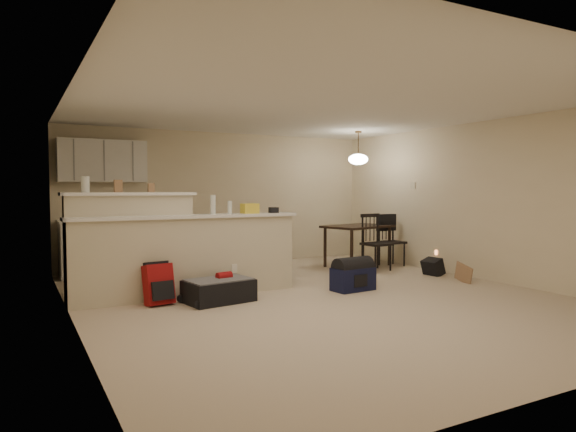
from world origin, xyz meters
TOP-DOWN VIEW (x-y plane):
  - room at (0.00, 0.00)m, footprint 7.00×7.02m
  - breakfast_bar at (-1.76, 0.98)m, footprint 3.08×0.58m
  - upper_cabinets at (-2.20, 3.32)m, footprint 1.40×0.34m
  - kitchen_counter at (-2.00, 3.19)m, footprint 1.80×0.60m
  - thermostat at (2.98, 1.55)m, footprint 0.02×0.12m
  - jar at (-2.74, 1.12)m, footprint 0.10×0.10m
  - cereal_box at (-2.34, 1.12)m, footprint 0.10×0.07m
  - small_box at (-1.93, 1.12)m, footprint 0.08×0.06m
  - bottle_a at (-1.15, 0.90)m, footprint 0.07×0.07m
  - bottle_b at (-0.90, 0.90)m, footprint 0.06×0.06m
  - bag_lump at (-0.60, 0.90)m, footprint 0.22×0.18m
  - pouch at (-0.23, 0.90)m, footprint 0.12×0.10m
  - dining_table at (2.09, 2.03)m, footprint 1.37×1.06m
  - pendant_lamp at (2.09, 2.03)m, footprint 0.36×0.36m
  - dining_chair_near at (2.08, 1.46)m, footprint 0.46×0.44m
  - dining_chair_far at (2.68, 1.77)m, footprint 0.42×0.40m
  - suitcase at (-1.26, 0.40)m, footprint 0.90×0.66m
  - red_backpack at (-1.97, 0.61)m, footprint 0.36×0.25m
  - navy_duffel at (0.67, 0.20)m, footprint 0.62×0.37m
  - black_daypack at (2.59, 0.61)m, footprint 0.24×0.32m
  - cardboard_sheet at (2.52, -0.11)m, footprint 0.07×0.36m

SIDE VIEW (x-z plane):
  - black_daypack at x=2.59m, z-range 0.00..0.27m
  - suitcase at x=-1.26m, z-range 0.00..0.28m
  - cardboard_sheet at x=2.52m, z-range 0.00..0.28m
  - navy_duffel at x=0.67m, z-range 0.00..0.32m
  - red_backpack at x=-1.97m, z-range 0.00..0.50m
  - kitchen_counter at x=-2.00m, z-range 0.00..0.90m
  - dining_chair_far at x=2.68m, z-range 0.00..0.94m
  - dining_chair_near at x=2.08m, z-range 0.00..0.99m
  - breakfast_bar at x=-1.76m, z-range -0.09..1.30m
  - dining_table at x=2.09m, z-range 0.29..1.05m
  - pouch at x=-0.23m, z-range 1.09..1.17m
  - bag_lump at x=-0.60m, z-range 1.09..1.23m
  - bottle_b at x=-0.90m, z-range 1.09..1.27m
  - bottle_a at x=-1.15m, z-range 1.09..1.35m
  - room at x=0.00m, z-range 0.00..2.50m
  - small_box at x=-1.93m, z-range 1.39..1.51m
  - cereal_box at x=-2.34m, z-range 1.39..1.55m
  - jar at x=-2.74m, z-range 1.39..1.59m
  - thermostat at x=2.98m, z-range 1.44..1.56m
  - upper_cabinets at x=-2.20m, z-range 1.55..2.25m
  - pendant_lamp at x=2.09m, z-range 1.68..2.30m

